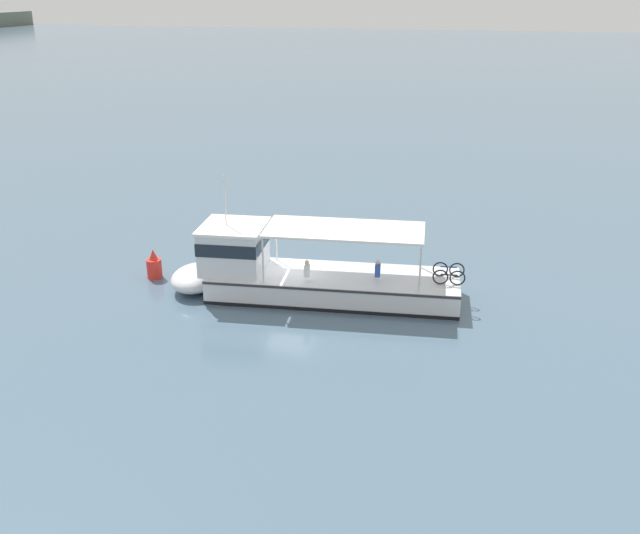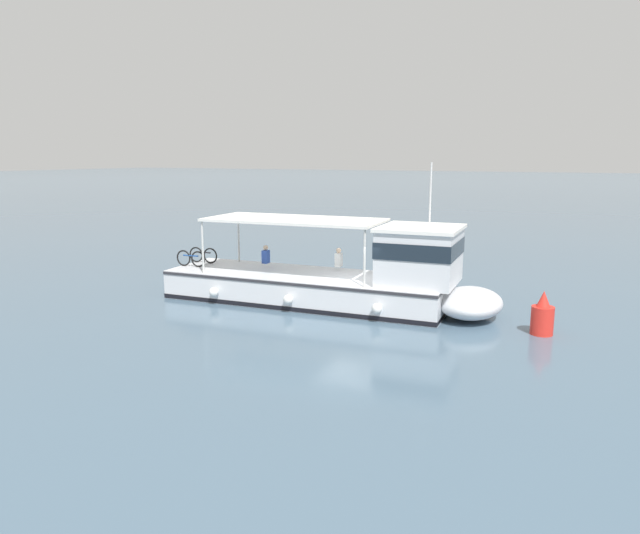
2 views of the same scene
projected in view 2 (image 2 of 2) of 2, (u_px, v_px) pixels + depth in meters
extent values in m
plane|color=slate|center=(355.00, 310.00, 21.28)|extent=(400.00, 400.00, 0.00)
cube|color=silver|center=(306.00, 288.00, 22.39)|extent=(4.05, 11.02, 1.10)
ellipsoid|color=silver|center=(470.00, 303.00, 20.07)|extent=(3.11, 2.43, 1.01)
cube|color=black|center=(306.00, 299.00, 22.47)|extent=(4.09, 11.02, 0.16)
cube|color=#2D2D33|center=(306.00, 276.00, 22.30)|extent=(4.11, 11.03, 0.10)
cube|color=silver|center=(420.00, 257.00, 20.46)|extent=(2.92, 2.81, 1.90)
cube|color=#19232D|center=(420.00, 247.00, 20.40)|extent=(2.99, 2.85, 0.56)
cube|color=white|center=(421.00, 228.00, 20.28)|extent=(3.09, 2.98, 0.12)
cube|color=white|center=(294.00, 220.00, 22.07)|extent=(3.47, 6.91, 0.10)
cylinder|color=silver|center=(387.00, 247.00, 22.29)|extent=(0.08, 0.08, 2.00)
cylinder|color=silver|center=(365.00, 258.00, 19.82)|extent=(0.08, 0.08, 2.00)
cylinder|color=silver|center=(239.00, 238.00, 24.72)|extent=(0.08, 0.08, 2.00)
cylinder|color=silver|center=(203.00, 247.00, 22.25)|extent=(0.08, 0.08, 2.00)
cylinder|color=silver|center=(430.00, 195.00, 19.95)|extent=(0.06, 0.06, 2.20)
sphere|color=white|center=(377.00, 309.00, 19.51)|extent=(0.36, 0.36, 0.36)
sphere|color=white|center=(288.00, 300.00, 20.75)|extent=(0.36, 0.36, 0.36)
sphere|color=white|center=(214.00, 292.00, 21.90)|extent=(0.36, 0.36, 0.36)
torus|color=black|center=(210.00, 256.00, 24.33)|extent=(0.11, 0.66, 0.66)
torus|color=black|center=(196.00, 255.00, 24.59)|extent=(0.11, 0.66, 0.66)
cylinder|color=#232328|center=(203.00, 252.00, 24.44)|extent=(0.12, 0.70, 0.06)
torus|color=black|center=(198.00, 259.00, 23.51)|extent=(0.11, 0.66, 0.66)
torus|color=black|center=(184.00, 258.00, 23.78)|extent=(0.11, 0.66, 0.66)
cylinder|color=#1E478C|center=(191.00, 256.00, 23.62)|extent=(0.12, 0.70, 0.06)
cube|color=#2D4CA5|center=(266.00, 257.00, 23.30)|extent=(0.34, 0.24, 0.52)
sphere|color=beige|center=(266.00, 248.00, 23.23)|extent=(0.20, 0.20, 0.20)
cube|color=white|center=(339.00, 260.00, 22.61)|extent=(0.34, 0.24, 0.52)
sphere|color=beige|center=(339.00, 250.00, 22.54)|extent=(0.20, 0.20, 0.20)
cylinder|color=red|center=(542.00, 320.00, 18.27)|extent=(0.70, 0.70, 0.90)
cone|color=red|center=(544.00, 299.00, 18.14)|extent=(0.42, 0.42, 0.50)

